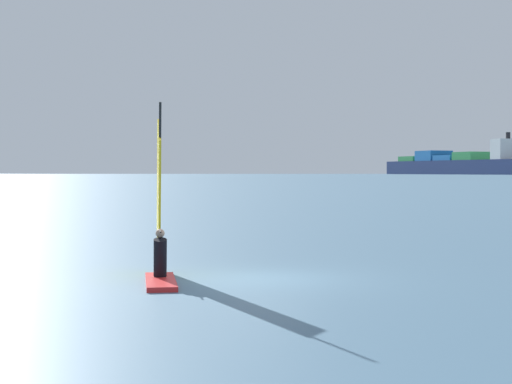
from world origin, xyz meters
name	(u,v)px	position (x,y,z in m)	size (l,w,h in m)	color
ground_plane	(254,279)	(0.00, 0.00, 0.00)	(4000.00, 4000.00, 0.00)	#476B84
windsurfer	(160,234)	(-2.15, -0.95, 1.13)	(2.41, 4.01, 4.52)	red
cargo_ship	(456,164)	(-85.50, 803.55, 9.97)	(162.18, 176.58, 37.97)	navy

